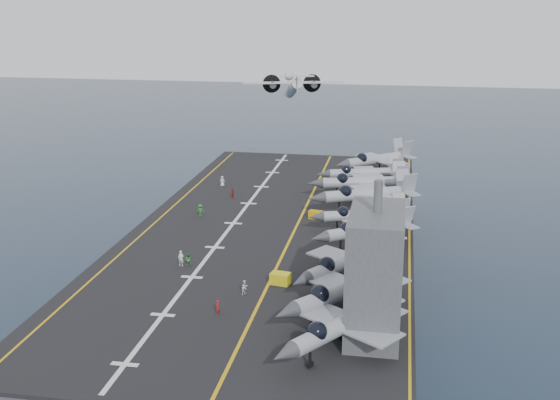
% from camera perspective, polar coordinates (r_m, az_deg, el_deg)
% --- Properties ---
extents(ground, '(500.00, 500.00, 0.00)m').
position_cam_1_polar(ground, '(101.74, -0.39, -7.67)').
color(ground, '#142135').
rests_on(ground, ground).
extents(hull, '(36.00, 90.00, 10.00)m').
position_cam_1_polar(hull, '(99.82, -0.40, -5.05)').
color(hull, '#56595E').
rests_on(hull, ground).
extents(flight_deck, '(38.00, 92.00, 0.40)m').
position_cam_1_polar(flight_deck, '(98.04, -0.41, -2.22)').
color(flight_deck, black).
rests_on(flight_deck, hull).
extents(foul_line, '(0.35, 90.00, 0.02)m').
position_cam_1_polar(foul_line, '(97.50, 1.33, -2.19)').
color(foul_line, gold).
rests_on(foul_line, flight_deck).
extents(landing_centerline, '(0.50, 90.00, 0.02)m').
position_cam_1_polar(landing_centerline, '(99.18, -3.82, -1.90)').
color(landing_centerline, silver).
rests_on(landing_centerline, flight_deck).
extents(deck_edge_port, '(0.25, 90.00, 0.02)m').
position_cam_1_polar(deck_edge_port, '(102.27, -9.82, -1.54)').
color(deck_edge_port, gold).
rests_on(deck_edge_port, flight_deck).
extents(deck_edge_stbd, '(0.25, 90.00, 0.02)m').
position_cam_1_polar(deck_edge_stbd, '(96.53, 10.47, -2.66)').
color(deck_edge_stbd, gold).
rests_on(deck_edge_stbd, flight_deck).
extents(island_superstructure, '(5.00, 10.00, 15.00)m').
position_cam_1_polar(island_superstructure, '(65.78, 7.78, -4.73)').
color(island_superstructure, '#56595E').
rests_on(island_superstructure, flight_deck).
extents(fighter_jet_0, '(17.08, 18.42, 5.32)m').
position_cam_1_polar(fighter_jet_0, '(64.04, 5.06, -9.97)').
color(fighter_jet_0, '#8F979E').
rests_on(fighter_jet_0, flight_deck).
extents(fighter_jet_1, '(18.56, 19.38, 5.62)m').
position_cam_1_polar(fighter_jet_1, '(70.74, 5.32, -7.20)').
color(fighter_jet_1, '#9EA5AD').
rests_on(fighter_jet_1, flight_deck).
extents(fighter_jet_2, '(17.26, 18.77, 5.42)m').
position_cam_1_polar(fighter_jet_2, '(78.31, 5.43, -4.90)').
color(fighter_jet_2, '#9AA3A9').
rests_on(fighter_jet_2, flight_deck).
extents(fighter_jet_3, '(17.51, 16.56, 5.07)m').
position_cam_1_polar(fighter_jet_3, '(89.70, 7.17, -2.29)').
color(fighter_jet_3, '#9BA2AC').
rests_on(fighter_jet_3, flight_deck).
extents(fighter_jet_4, '(15.99, 13.00, 4.81)m').
position_cam_1_polar(fighter_jet_4, '(95.87, 6.93, -1.14)').
color(fighter_jet_4, gray).
rests_on(fighter_jet_4, flight_deck).
extents(fighter_jet_5, '(19.70, 17.11, 5.75)m').
position_cam_1_polar(fighter_jet_5, '(104.43, 7.21, 0.58)').
color(fighter_jet_5, '#8E959C').
rests_on(fighter_jet_5, flight_deck).
extents(fighter_jet_6, '(18.19, 14.43, 5.54)m').
position_cam_1_polar(fighter_jet_6, '(111.36, 6.88, 1.53)').
color(fighter_jet_6, gray).
rests_on(fighter_jet_6, flight_deck).
extents(fighter_jet_7, '(16.76, 13.65, 5.03)m').
position_cam_1_polar(fighter_jet_7, '(118.33, 6.91, 2.28)').
color(fighter_jet_7, '#90989D').
rests_on(fighter_jet_7, flight_deck).
extents(fighter_jet_8, '(19.28, 18.85, 5.63)m').
position_cam_1_polar(fighter_jet_8, '(127.20, 7.93, 3.37)').
color(fighter_jet_8, '#9EA9B0').
rests_on(fighter_jet_8, flight_deck).
extents(tow_cart_a, '(2.37, 1.76, 1.29)m').
position_cam_1_polar(tow_cart_a, '(78.50, 0.03, -6.39)').
color(tow_cart_a, gold).
rests_on(tow_cart_a, flight_deck).
extents(tow_cart_b, '(2.09, 1.56, 1.13)m').
position_cam_1_polar(tow_cart_b, '(101.11, 2.91, -1.20)').
color(tow_cart_b, '#CC9C0A').
rests_on(tow_cart_b, flight_deck).
extents(tow_cart_c, '(2.47, 1.80, 1.36)m').
position_cam_1_polar(tow_cart_c, '(121.01, 4.14, 1.78)').
color(tow_cart_c, yellow).
rests_on(tow_cart_c, flight_deck).
extents(crew_1, '(1.16, 0.81, 1.88)m').
position_cam_1_polar(crew_1, '(84.26, -8.05, -4.72)').
color(crew_1, silver).
rests_on(crew_1, flight_deck).
extents(crew_2, '(1.11, 0.92, 1.59)m').
position_cam_1_polar(crew_2, '(84.28, -7.50, -4.80)').
color(crew_2, green).
rests_on(crew_2, flight_deck).
extents(crew_3, '(1.19, 0.86, 1.87)m').
position_cam_1_polar(crew_3, '(102.32, -6.48, -0.86)').
color(crew_3, '#1B7D24').
rests_on(crew_3, flight_deck).
extents(crew_4, '(0.77, 1.06, 1.65)m').
position_cam_1_polar(crew_4, '(111.27, -3.86, 0.56)').
color(crew_4, '#A21914').
rests_on(crew_4, flight_deck).
extents(crew_5, '(1.24, 1.04, 1.76)m').
position_cam_1_polar(crew_5, '(118.36, -4.71, 1.53)').
color(crew_5, silver).
rests_on(crew_5, flight_deck).
extents(crew_6, '(0.84, 1.08, 1.60)m').
position_cam_1_polar(crew_6, '(71.44, -5.08, -8.72)').
color(crew_6, '#B21919').
rests_on(crew_6, flight_deck).
extents(crew_7, '(1.05, 1.17, 1.63)m').
position_cam_1_polar(crew_7, '(75.90, -2.88, -7.10)').
color(crew_7, silver).
rests_on(crew_7, flight_deck).
extents(transport_plane, '(24.34, 19.72, 5.00)m').
position_cam_1_polar(transport_plane, '(148.84, 1.08, 9.05)').
color(transport_plane, white).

